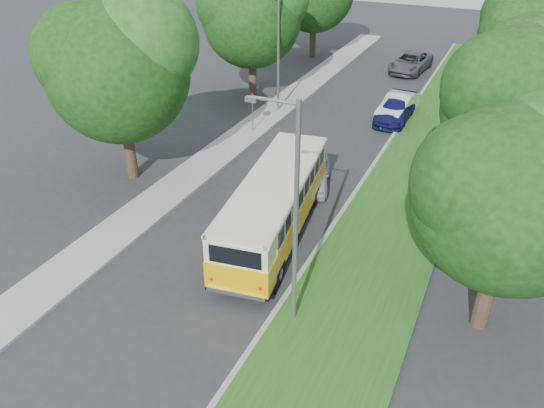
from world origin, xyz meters
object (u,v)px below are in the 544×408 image
at_px(vintage_bus, 275,207).
at_px(car_grey, 411,62).
at_px(lamppost_near, 293,213).
at_px(lamppost_far, 277,50).
at_px(car_blue, 395,110).
at_px(car_white, 398,106).
at_px(car_silver, 314,174).

xyz_separation_m(vintage_bus, car_grey, (0.03, 27.06, -0.67)).
distance_m(lamppost_near, car_grey, 31.94).
distance_m(lamppost_far, car_blue, 8.57).
bearing_deg(vintage_bus, car_grey, 82.00).
xyz_separation_m(car_white, car_blue, (0.00, -0.61, -0.07)).
bearing_deg(car_grey, vintage_bus, -84.17).
relative_size(car_silver, car_white, 0.83).
bearing_deg(car_white, car_grey, 103.64).
relative_size(car_silver, car_grey, 0.71).
relative_size(lamppost_near, car_blue, 1.66).
distance_m(lamppost_far, car_white, 8.68).
bearing_deg(car_white, lamppost_far, -158.00).
distance_m(car_white, car_blue, 0.61).
height_order(lamppost_far, car_white, lamppost_far).
bearing_deg(car_blue, car_white, 90.46).
xyz_separation_m(lamppost_far, car_blue, (7.70, 1.60, -3.42)).
height_order(lamppost_far, car_blue, lamppost_far).
xyz_separation_m(lamppost_near, vintage_bus, (-2.70, 4.56, -2.94)).
relative_size(car_white, car_blue, 0.96).
relative_size(car_white, car_grey, 0.85).
bearing_deg(lamppost_near, car_grey, 94.83).
height_order(vintage_bus, car_grey, vintage_bus).
distance_m(car_blue, car_grey, 11.61).
bearing_deg(car_silver, car_grey, 72.97).
distance_m(lamppost_far, car_silver, 11.41).
xyz_separation_m(car_blue, car_grey, (-1.46, 11.52, 0.06)).
xyz_separation_m(car_silver, car_white, (1.59, 11.20, 0.11)).
height_order(lamppost_near, vintage_bus, lamppost_near).
relative_size(vintage_bus, car_silver, 2.50).
bearing_deg(car_silver, lamppost_near, -90.33).
distance_m(lamppost_far, car_grey, 14.91).
distance_m(lamppost_near, car_white, 21.05).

